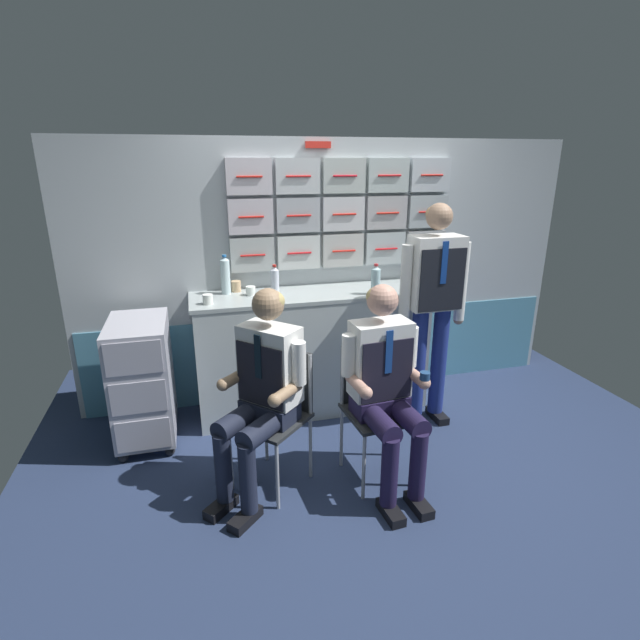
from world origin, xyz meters
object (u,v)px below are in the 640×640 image
(service_trolley, at_px, (143,378))
(crew_member_left, at_px, (262,386))
(crew_member_right, at_px, (386,380))
(folding_chair_right, at_px, (373,395))
(water_bottle_blue_cap, at_px, (275,281))
(coffee_cup_spare, at_px, (251,291))
(crew_member_standing, at_px, (433,297))
(folding_chair_left, at_px, (279,401))

(service_trolley, bearing_deg, crew_member_left, -46.76)
(service_trolley, distance_m, crew_member_right, 1.77)
(folding_chair_right, distance_m, crew_member_right, 0.24)
(water_bottle_blue_cap, bearing_deg, folding_chair_right, -63.91)
(crew_member_right, bearing_deg, water_bottle_blue_cap, 113.31)
(crew_member_left, height_order, crew_member_right, crew_member_right)
(coffee_cup_spare, bearing_deg, crew_member_standing, -20.71)
(folding_chair_left, distance_m, crew_member_left, 0.24)
(crew_member_right, relative_size, water_bottle_blue_cap, 5.49)
(folding_chair_left, relative_size, crew_member_standing, 0.51)
(folding_chair_right, relative_size, water_bottle_blue_cap, 3.68)
(service_trolley, height_order, water_bottle_blue_cap, water_bottle_blue_cap)
(crew_member_standing, height_order, coffee_cup_spare, crew_member_standing)
(water_bottle_blue_cap, relative_size, coffee_cup_spare, 3.20)
(water_bottle_blue_cap, bearing_deg, coffee_cup_spare, 168.35)
(folding_chair_left, xyz_separation_m, water_bottle_blue_cap, (0.14, 0.87, 0.56))
(crew_member_left, relative_size, crew_member_right, 1.00)
(crew_member_left, bearing_deg, crew_member_right, -9.63)
(folding_chair_left, bearing_deg, folding_chair_right, -7.09)
(coffee_cup_spare, bearing_deg, crew_member_right, -60.04)
(service_trolley, xyz_separation_m, folding_chair_left, (0.87, -0.69, 0.05))
(folding_chair_right, xyz_separation_m, water_bottle_blue_cap, (-0.46, 0.94, 0.56))
(water_bottle_blue_cap, bearing_deg, crew_member_standing, -22.12)
(crew_member_left, relative_size, crew_member_standing, 0.76)
(crew_member_left, xyz_separation_m, water_bottle_blue_cap, (0.26, 0.98, 0.39))
(crew_member_right, distance_m, water_bottle_blue_cap, 1.26)
(folding_chair_left, height_order, crew_member_standing, crew_member_standing)
(service_trolley, relative_size, crew_member_right, 0.71)
(crew_member_left, bearing_deg, folding_chair_left, 43.65)
(crew_member_standing, bearing_deg, folding_chair_left, -161.46)
(crew_member_right, bearing_deg, folding_chair_left, 159.06)
(crew_member_left, distance_m, coffee_cup_spare, 1.07)
(crew_member_right, bearing_deg, crew_member_left, 170.37)
(water_bottle_blue_cap, bearing_deg, crew_member_right, -66.69)
(crew_member_left, height_order, coffee_cup_spare, crew_member_left)
(crew_member_left, bearing_deg, coffee_cup_spare, 85.83)
(crew_member_right, bearing_deg, service_trolley, 148.07)
(folding_chair_right, xyz_separation_m, crew_member_standing, (0.64, 0.49, 0.47))
(coffee_cup_spare, bearing_deg, service_trolley, -165.47)
(water_bottle_blue_cap, height_order, coffee_cup_spare, water_bottle_blue_cap)
(folding_chair_right, height_order, water_bottle_blue_cap, water_bottle_blue_cap)
(folding_chair_right, height_order, crew_member_standing, crew_member_standing)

